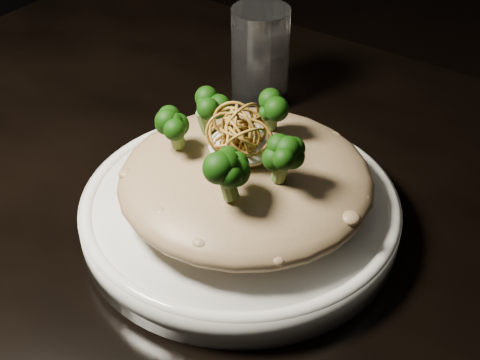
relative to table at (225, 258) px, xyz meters
The scene contains 7 objects.
table is the anchor object (origin of this frame).
plate 0.11m from the table, 30.22° to the right, with size 0.30×0.30×0.03m, color white.
risotto 0.15m from the table, 24.98° to the right, with size 0.24×0.24×0.05m, color brown.
broccoli 0.20m from the table, 34.22° to the right, with size 0.14×0.14×0.05m, color black, non-canonical shape.
cheese 0.18m from the table, 24.53° to the right, with size 0.06×0.06×0.02m, color silver.
shallots 0.21m from the table, 30.92° to the right, with size 0.06×0.06×0.04m, color brown, non-canonical shape.
drinking_glass 0.25m from the table, 113.25° to the left, with size 0.07×0.07×0.12m, color silver.
Camera 1 is at (0.32, -0.42, 1.19)m, focal length 50.00 mm.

